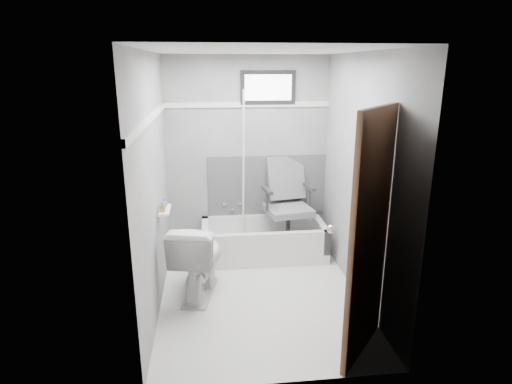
{
  "coord_description": "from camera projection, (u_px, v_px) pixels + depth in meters",
  "views": [
    {
      "loc": [
        -0.48,
        -3.91,
        2.27
      ],
      "look_at": [
        0.0,
        0.35,
        1.0
      ],
      "focal_mm": 30.0,
      "sensor_mm": 36.0,
      "label": 1
    }
  ],
  "objects": [
    {
      "name": "wall_right",
      "position": [
        361.0,
        179.0,
        4.19
      ],
      "size": [
        0.02,
        2.6,
        2.4
      ],
      "primitive_type": "cube",
      "color": "slate",
      "rests_on": "floor"
    },
    {
      "name": "soap_bottle_b",
      "position": [
        164.0,
        203.0,
        4.26
      ],
      "size": [
        0.1,
        0.1,
        0.09
      ],
      "primitive_type": "imported",
      "rotation": [
        0.0,
        0.0,
        0.69
      ],
      "color": "slate",
      "rests_on": "shelf"
    },
    {
      "name": "shelf",
      "position": [
        165.0,
        210.0,
        4.22
      ],
      "size": [
        0.1,
        0.32,
        0.02
      ],
      "primitive_type": "cube",
      "color": "white",
      "rests_on": "wall_left"
    },
    {
      "name": "trim_back",
      "position": [
        247.0,
        105.0,
        5.13
      ],
      "size": [
        2.0,
        0.02,
        0.06
      ],
      "primitive_type": "cube",
      "color": "white",
      "rests_on": "wall_back"
    },
    {
      "name": "pole",
      "position": [
        243.0,
        172.0,
        5.13
      ],
      "size": [
        0.02,
        0.3,
        1.93
      ],
      "primitive_type": "cylinder",
      "rotation": [
        0.14,
        0.0,
        0.0
      ],
      "color": "white",
      "rests_on": "bathtub"
    },
    {
      "name": "office_chair",
      "position": [
        288.0,
        204.0,
        5.22
      ],
      "size": [
        0.72,
        0.72,
        1.07
      ],
      "primitive_type": null,
      "rotation": [
        0.0,
        0.0,
        0.18
      ],
      "color": "slate",
      "rests_on": "bathtub"
    },
    {
      "name": "floor",
      "position": [
        260.0,
        294.0,
        4.43
      ],
      "size": [
        2.6,
        2.6,
        0.0
      ],
      "primitive_type": "plane",
      "color": "white",
      "rests_on": "ground"
    },
    {
      "name": "backerboard",
      "position": [
        267.0,
        186.0,
        5.45
      ],
      "size": [
        1.5,
        0.02,
        0.78
      ],
      "primitive_type": "cube",
      "color": "#4C4C4F",
      "rests_on": "wall_back"
    },
    {
      "name": "wall_back",
      "position": [
        247.0,
        155.0,
        5.32
      ],
      "size": [
        2.0,
        0.02,
        2.4
      ],
      "primitive_type": "cube",
      "color": "slate",
      "rests_on": "floor"
    },
    {
      "name": "bathtub",
      "position": [
        263.0,
        240.0,
        5.27
      ],
      "size": [
        1.5,
        0.7,
        0.42
      ],
      "primitive_type": null,
      "color": "silver",
      "rests_on": "floor"
    },
    {
      "name": "door",
      "position": [
        419.0,
        253.0,
        3.03
      ],
      "size": [
        0.78,
        0.78,
        2.0
      ],
      "primitive_type": null,
      "color": "brown",
      "rests_on": "floor"
    },
    {
      "name": "ceiling",
      "position": [
        260.0,
        50.0,
        3.74
      ],
      "size": [
        2.6,
        2.6,
        0.0
      ],
      "primitive_type": "plane",
      "rotation": [
        3.14,
        0.0,
        0.0
      ],
      "color": "silver",
      "rests_on": "floor"
    },
    {
      "name": "faucet",
      "position": [
        232.0,
        206.0,
        5.46
      ],
      "size": [
        0.26,
        0.1,
        0.16
      ],
      "primitive_type": null,
      "color": "silver",
      "rests_on": "wall_back"
    },
    {
      "name": "toilet",
      "position": [
        198.0,
        259.0,
        4.33
      ],
      "size": [
        0.61,
        0.88,
        0.79
      ],
      "primitive_type": "imported",
      "rotation": [
        0.0,
        0.0,
        2.92
      ],
      "color": "white",
      "rests_on": "floor"
    },
    {
      "name": "trim_left",
      "position": [
        150.0,
        118.0,
        3.8
      ],
      "size": [
        0.02,
        2.6,
        0.06
      ],
      "primitive_type": "cube",
      "color": "white",
      "rests_on": "wall_left"
    },
    {
      "name": "soap_bottle_a",
      "position": [
        163.0,
        206.0,
        4.13
      ],
      "size": [
        0.06,
        0.06,
        0.11
      ],
      "primitive_type": "imported",
      "rotation": [
        0.0,
        0.0,
        -0.12
      ],
      "color": "olive",
      "rests_on": "shelf"
    },
    {
      "name": "window",
      "position": [
        268.0,
        87.0,
        5.1
      ],
      "size": [
        0.66,
        0.04,
        0.4
      ],
      "primitive_type": null,
      "color": "black",
      "rests_on": "wall_back"
    },
    {
      "name": "wall_front",
      "position": [
        284.0,
        233.0,
        2.85
      ],
      "size": [
        2.0,
        0.02,
        2.4
      ],
      "primitive_type": "cube",
      "color": "slate",
      "rests_on": "floor"
    },
    {
      "name": "wall_left",
      "position": [
        154.0,
        185.0,
        3.98
      ],
      "size": [
        0.02,
        2.6,
        2.4
      ],
      "primitive_type": "cube",
      "color": "slate",
      "rests_on": "floor"
    }
  ]
}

